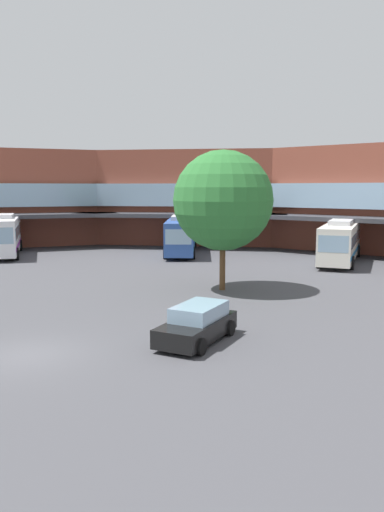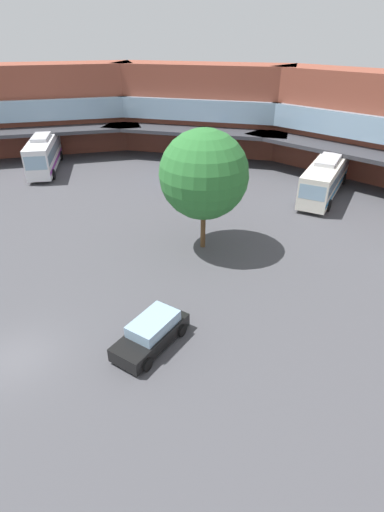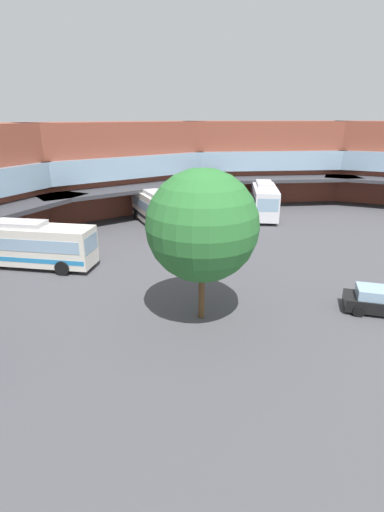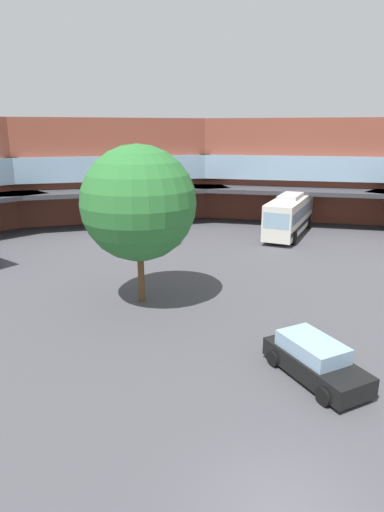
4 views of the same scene
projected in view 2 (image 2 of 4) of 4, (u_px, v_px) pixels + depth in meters
The scene contains 7 objects.
ground_plane at pixel (17, 358), 19.24m from camera, with size 129.56×129.56×0.00m, color #47474C.
station_building at pixel (275, 160), 30.29m from camera, with size 86.49×52.40×10.44m.
bus_0 at pixel (191, 154), 43.77m from camera, with size 9.24×11.33×3.65m.
bus_3 at pixel (44, 153), 43.85m from camera, with size 9.86×8.16×3.89m.
bus_4 at pixel (326, 176), 37.27m from camera, with size 5.59×11.83×3.62m.
parked_car at pixel (152, 333), 19.77m from camera, with size 2.63×4.65×1.53m.
plaza_tree at pixel (204, 175), 26.32m from camera, with size 6.13×6.13×8.62m.
Camera 2 is at (15.97, -4.12, 14.13)m, focal length 27.29 mm.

